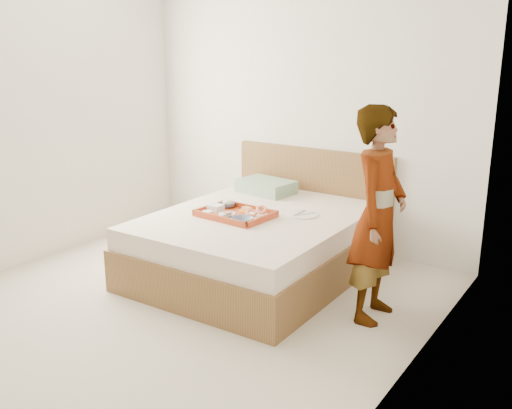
{
  "coord_description": "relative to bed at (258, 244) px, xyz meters",
  "views": [
    {
      "loc": [
        2.74,
        -2.93,
        1.94
      ],
      "look_at": [
        0.19,
        0.9,
        0.65
      ],
      "focal_mm": 40.89,
      "sensor_mm": 36.0,
      "label": 1
    }
  ],
  "objects": [
    {
      "name": "ground",
      "position": [
        -0.14,
        -1.0,
        -0.27
      ],
      "size": [
        3.5,
        4.0,
        0.01
      ],
      "primitive_type": "cube",
      "color": "#C0B5A2",
      "rests_on": "ground"
    },
    {
      "name": "wall_back",
      "position": [
        -0.14,
        1.0,
        1.04
      ],
      "size": [
        3.5,
        0.01,
        2.6
      ],
      "primitive_type": "cube",
      "color": "silver",
      "rests_on": "ground"
    },
    {
      "name": "wall_left",
      "position": [
        -1.89,
        -1.0,
        1.04
      ],
      "size": [
        0.01,
        4.0,
        2.6
      ],
      "primitive_type": "cube",
      "color": "silver",
      "rests_on": "ground"
    },
    {
      "name": "wall_right",
      "position": [
        1.61,
        -1.0,
        1.04
      ],
      "size": [
        0.01,
        4.0,
        2.6
      ],
      "primitive_type": "cube",
      "color": "silver",
      "rests_on": "ground"
    },
    {
      "name": "bed",
      "position": [
        0.0,
        0.0,
        0.0
      ],
      "size": [
        1.65,
        2.0,
        0.53
      ],
      "primitive_type": "cube",
      "color": "brown",
      "rests_on": "ground"
    },
    {
      "name": "headboard",
      "position": [
        0.0,
        0.97,
        0.21
      ],
      "size": [
        1.65,
        0.06,
        0.95
      ],
      "primitive_type": "cube",
      "color": "brown",
      "rests_on": "ground"
    },
    {
      "name": "pillow",
      "position": [
        -0.34,
        0.66,
        0.33
      ],
      "size": [
        0.56,
        0.42,
        0.12
      ],
      "primitive_type": "cube",
      "rotation": [
        0.0,
        0.0,
        -0.13
      ],
      "color": "#8DB48E",
      "rests_on": "bed"
    },
    {
      "name": "tray",
      "position": [
        -0.13,
        -0.15,
        0.29
      ],
      "size": [
        0.62,
        0.47,
        0.05
      ],
      "primitive_type": "cube",
      "rotation": [
        0.0,
        0.0,
        -0.08
      ],
      "color": "#BA3A1D",
      "rests_on": "bed"
    },
    {
      "name": "prawn_plate",
      "position": [
        0.05,
        -0.1,
        0.29
      ],
      "size": [
        0.22,
        0.22,
        0.01
      ],
      "primitive_type": "cylinder",
      "rotation": [
        0.0,
        0.0,
        -0.08
      ],
      "color": "white",
      "rests_on": "tray"
    },
    {
      "name": "navy_bowl_big",
      "position": [
        0.05,
        -0.29,
        0.3
      ],
      "size": [
        0.18,
        0.18,
        0.04
      ],
      "primitive_type": "imported",
      "rotation": [
        0.0,
        0.0,
        -0.08
      ],
      "color": "#1A2348",
      "rests_on": "tray"
    },
    {
      "name": "sauce_dish",
      "position": [
        -0.09,
        -0.31,
        0.3
      ],
      "size": [
        0.09,
        0.09,
        0.03
      ],
      "primitive_type": "cylinder",
      "rotation": [
        0.0,
        0.0,
        -0.08
      ],
      "color": "black",
      "rests_on": "tray"
    },
    {
      "name": "meat_plate",
      "position": [
        -0.19,
        -0.19,
        0.29
      ],
      "size": [
        0.16,
        0.16,
        0.01
      ],
      "primitive_type": "cylinder",
      "rotation": [
        0.0,
        0.0,
        -0.08
      ],
      "color": "white",
      "rests_on": "tray"
    },
    {
      "name": "bread_plate",
      "position": [
        -0.09,
        -0.02,
        0.29
      ],
      "size": [
        0.15,
        0.15,
        0.01
      ],
      "primitive_type": "cylinder",
      "rotation": [
        0.0,
        0.0,
        -0.08
      ],
      "color": "orange",
      "rests_on": "tray"
    },
    {
      "name": "salad_bowl",
      "position": [
        -0.31,
        0.0,
        0.3
      ],
      "size": [
        0.14,
        0.14,
        0.04
      ],
      "primitive_type": "imported",
      "rotation": [
        0.0,
        0.0,
        -0.08
      ],
      "color": "#1A2348",
      "rests_on": "tray"
    },
    {
      "name": "plastic_tub",
      "position": [
        -0.34,
        -0.15,
        0.31
      ],
      "size": [
        0.13,
        0.11,
        0.05
      ],
      "primitive_type": "cube",
      "rotation": [
        0.0,
        0.0,
        -0.08
      ],
      "color": "silver",
      "rests_on": "tray"
    },
    {
      "name": "cheese_round",
      "position": [
        -0.32,
        -0.28,
        0.3
      ],
      "size": [
        0.09,
        0.09,
        0.03
      ],
      "primitive_type": "cylinder",
      "rotation": [
        0.0,
        0.0,
        -0.08
      ],
      "color": "white",
      "rests_on": "tray"
    },
    {
      "name": "dinner_plate",
      "position": [
        0.33,
        0.2,
        0.27
      ],
      "size": [
        0.33,
        0.33,
        0.01
      ],
      "primitive_type": "cylinder",
      "rotation": [
        0.0,
        0.0,
        -0.32
      ],
      "color": "white",
      "rests_on": "bed"
    },
    {
      "name": "person",
      "position": [
        1.15,
        -0.21,
        0.5
      ],
      "size": [
        0.4,
        0.58,
        1.54
      ],
      "primitive_type": "imported",
      "rotation": [
        0.0,
        0.0,
        1.63
      ],
      "color": "white",
      "rests_on": "ground"
    }
  ]
}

